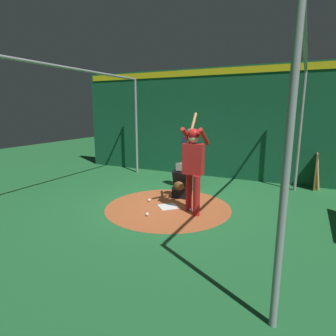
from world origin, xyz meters
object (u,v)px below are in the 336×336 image
(home_plate, at_px, (168,207))
(baseball_0, at_px, (147,214))
(baseball_2, at_px, (191,210))
(catcher, at_px, (181,184))
(batter, at_px, (193,162))
(umpire, at_px, (190,156))
(baseball_1, at_px, (149,200))
(bat_rack, at_px, (316,172))

(home_plate, height_order, baseball_0, baseball_0)
(baseball_2, bearing_deg, baseball_0, -47.76)
(home_plate, height_order, catcher, catcher)
(batter, relative_size, catcher, 2.33)
(batter, xyz_separation_m, baseball_0, (0.64, -0.81, -1.11))
(umpire, relative_size, baseball_0, 23.78)
(batter, bearing_deg, umpire, -156.26)
(catcher, distance_m, baseball_2, 1.11)
(baseball_1, bearing_deg, catcher, 140.44)
(bat_rack, distance_m, baseball_2, 4.23)
(home_plate, relative_size, batter, 0.19)
(catcher, relative_size, bat_rack, 0.90)
(catcher, height_order, umpire, umpire)
(bat_rack, bearing_deg, home_plate, -43.72)
(umpire, distance_m, baseball_1, 1.82)
(batter, bearing_deg, bat_rack, 143.35)
(baseball_0, bearing_deg, bat_rack, 140.41)
(baseball_1, relative_size, baseball_2, 1.00)
(baseball_2, bearing_deg, umpire, -157.10)
(umpire, bearing_deg, batter, 23.74)
(home_plate, xyz_separation_m, umpire, (-1.61, -0.10, 0.98))
(baseball_2, bearing_deg, bat_rack, 142.40)
(umpire, bearing_deg, baseball_1, -18.73)
(batter, distance_m, catcher, 1.38)
(baseball_0, bearing_deg, baseball_1, -153.22)
(batter, relative_size, bat_rack, 2.10)
(home_plate, xyz_separation_m, baseball_0, (0.71, -0.16, 0.03))
(home_plate, height_order, baseball_1, baseball_1)
(catcher, xyz_separation_m, baseball_2, (0.86, 0.62, -0.33))
(batter, relative_size, baseball_1, 29.77)
(bat_rack, relative_size, baseball_1, 14.20)
(bat_rack, xyz_separation_m, baseball_1, (3.16, -3.76, -0.45))
(batter, xyz_separation_m, baseball_1, (-0.22, -1.24, -1.11))
(bat_rack, bearing_deg, baseball_2, -37.60)
(bat_rack, relative_size, baseball_2, 14.20)
(bat_rack, bearing_deg, catcher, -52.19)
(home_plate, distance_m, batter, 1.32)
(home_plate, xyz_separation_m, baseball_1, (-0.14, -0.59, 0.03))
(umpire, xyz_separation_m, baseball_0, (2.33, -0.07, -0.95))
(baseball_2, bearing_deg, catcher, -144.34)
(catcher, xyz_separation_m, umpire, (-0.78, -0.07, 0.62))
(baseball_0, distance_m, baseball_2, 1.02)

